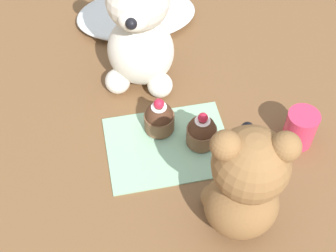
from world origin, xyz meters
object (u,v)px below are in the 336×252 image
(teddy_bear_cream, at_px, (139,32))
(juice_glass, at_px, (300,128))
(cupcake_near_tan_bear, at_px, (202,131))
(cupcake_near_cream_bear, at_px, (159,118))
(teddy_bear_tan, at_px, (245,185))

(teddy_bear_cream, bearing_deg, juice_glass, -21.52)
(teddy_bear_cream, xyz_separation_m, cupcake_near_tan_bear, (0.07, -0.17, -0.08))
(teddy_bear_cream, relative_size, cupcake_near_tan_bear, 3.41)
(teddy_bear_cream, height_order, juice_glass, teddy_bear_cream)
(cupcake_near_tan_bear, bearing_deg, cupcake_near_cream_bear, 145.88)
(teddy_bear_tan, distance_m, cupcake_near_tan_bear, 0.18)
(teddy_bear_cream, bearing_deg, cupcake_near_tan_bear, -48.50)
(teddy_bear_cream, distance_m, cupcake_near_tan_bear, 0.21)
(teddy_bear_cream, bearing_deg, teddy_bear_tan, -56.15)
(cupcake_near_cream_bear, relative_size, cupcake_near_tan_bear, 1.01)
(cupcake_near_tan_bear, bearing_deg, teddy_bear_cream, 113.13)
(teddy_bear_cream, distance_m, teddy_bear_tan, 0.34)
(teddy_bear_tan, distance_m, cupcake_near_cream_bear, 0.23)
(teddy_bear_cream, xyz_separation_m, cupcake_near_cream_bear, (0.01, -0.13, -0.08))
(teddy_bear_tan, bearing_deg, teddy_bear_cream, -61.49)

